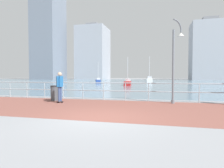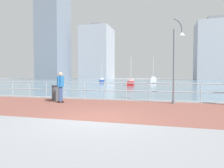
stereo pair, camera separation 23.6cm
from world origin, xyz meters
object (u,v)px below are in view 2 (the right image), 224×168
(sailboat_teal, at_px, (102,81))
(sailboat_blue, at_px, (131,83))
(skateboarder, at_px, (61,84))
(lamppost, at_px, (177,57))
(trash_bin, at_px, (55,93))
(sailboat_gray, at_px, (153,80))

(sailboat_teal, height_order, sailboat_blue, sailboat_teal)
(skateboarder, relative_size, sailboat_teal, 0.36)
(lamppost, relative_size, skateboarder, 2.68)
(trash_bin, relative_size, sailboat_blue, 0.20)
(sailboat_teal, xyz_separation_m, sailboat_blue, (8.85, -11.63, -0.02))
(lamppost, bearing_deg, sailboat_gray, 95.45)
(trash_bin, distance_m, sailboat_gray, 38.44)
(sailboat_gray, relative_size, sailboat_blue, 1.39)
(sailboat_gray, bearing_deg, skateboarder, -93.95)
(trash_bin, bearing_deg, sailboat_gray, 84.68)
(sailboat_teal, distance_m, sailboat_blue, 14.61)
(sailboat_gray, relative_size, sailboat_teal, 1.32)
(trash_bin, relative_size, sailboat_gray, 0.15)
(lamppost, xyz_separation_m, sailboat_gray, (-3.60, 37.75, -1.95))
(sailboat_gray, bearing_deg, sailboat_blue, -97.97)
(skateboarder, height_order, sailboat_blue, sailboat_blue)
(trash_bin, relative_size, sailboat_teal, 0.19)
(lamppost, distance_m, skateboarder, 6.63)
(sailboat_gray, height_order, sailboat_blue, sailboat_gray)
(lamppost, bearing_deg, skateboarder, -167.56)
(lamppost, xyz_separation_m, sailboat_teal, (-14.90, 31.86, -2.10))
(sailboat_gray, bearing_deg, trash_bin, -95.32)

